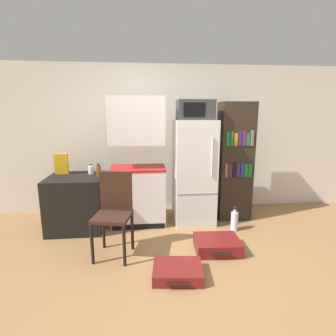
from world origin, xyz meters
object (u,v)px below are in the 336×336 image
object	(u,v)px
chair	(114,206)
suitcase_small_flat	(178,271)
bookshelf	(234,162)
bottle_ketchup_red	(98,169)
bottle_milk_white	(91,170)
water_bottle_front	(234,221)
suitcase_large_flat	(217,245)
kitchen_hutch	(138,167)
microwave	(195,110)
cereal_box	(61,164)
refrigerator	(194,172)
bottle_amber_beer	(99,171)
side_table	(77,202)

from	to	relation	value
chair	suitcase_small_flat	world-z (taller)	chair
bookshelf	bottle_ketchup_red	distance (m)	2.09
suitcase_small_flat	chair	bearing A→B (deg)	146.41
bottle_milk_white	water_bottle_front	xyz separation A→B (m)	(2.05, -0.46, -0.69)
water_bottle_front	suitcase_large_flat	bearing A→B (deg)	-127.05
kitchen_hutch	chair	size ratio (longest dim) A/B	1.92
bottle_milk_white	suitcase_small_flat	xyz separation A→B (m)	(1.10, -1.47, -0.78)
bookshelf	bottle_milk_white	bearing A→B (deg)	-179.07
bottle_ketchup_red	suitcase_large_flat	bearing A→B (deg)	-33.48
microwave	suitcase_small_flat	distance (m)	2.21
cereal_box	suitcase_small_flat	xyz separation A→B (m)	(1.53, -1.52, -0.87)
chair	cereal_box	bearing A→B (deg)	143.27
microwave	bookshelf	bearing A→B (deg)	8.72
refrigerator	cereal_box	distance (m)	1.97
chair	water_bottle_front	world-z (taller)	chair
kitchen_hutch	chair	xyz separation A→B (m)	(-0.26, -0.87, -0.29)
bottle_milk_white	suitcase_large_flat	world-z (taller)	bottle_milk_white
cereal_box	suitcase_large_flat	size ratio (longest dim) A/B	0.54
cereal_box	bottle_amber_beer	bearing A→B (deg)	-19.20
microwave	bottle_amber_beer	bearing A→B (deg)	-176.57
bottle_milk_white	suitcase_small_flat	distance (m)	1.99
side_table	chair	world-z (taller)	chair
microwave	chair	bearing A→B (deg)	-142.52
side_table	kitchen_hutch	distance (m)	1.02
side_table	bookshelf	xyz separation A→B (m)	(2.39, 0.18, 0.52)
refrigerator	chair	xyz separation A→B (m)	(-1.11, -0.85, -0.19)
suitcase_small_flat	microwave	bearing A→B (deg)	78.94
side_table	bottle_amber_beer	xyz separation A→B (m)	(0.34, -0.01, 0.46)
bookshelf	side_table	bearing A→B (deg)	-175.76
microwave	cereal_box	distance (m)	2.11
bookshelf	suitcase_large_flat	distance (m)	1.43
bottle_amber_beer	bottle_milk_white	bearing A→B (deg)	131.86
suitcase_small_flat	water_bottle_front	distance (m)	1.39
bottle_ketchup_red	suitcase_small_flat	distance (m)	1.96
bottle_ketchup_red	kitchen_hutch	bearing A→B (deg)	-6.70
bottle_milk_white	bottle_amber_beer	bearing A→B (deg)	-48.14
refrigerator	microwave	distance (m)	0.92
bottle_amber_beer	bottle_milk_white	distance (m)	0.20
suitcase_large_flat	cereal_box	bearing A→B (deg)	156.18
side_table	bottle_ketchup_red	world-z (taller)	bottle_ketchup_red
bottle_ketchup_red	bottle_milk_white	size ratio (longest dim) A/B	1.02
side_table	suitcase_large_flat	size ratio (longest dim) A/B	1.40
bookshelf	cereal_box	bearing A→B (deg)	179.72
suitcase_large_flat	water_bottle_front	world-z (taller)	water_bottle_front
refrigerator	bookshelf	distance (m)	0.68
refrigerator	chair	size ratio (longest dim) A/B	1.59
microwave	kitchen_hutch	bearing A→B (deg)	178.29
water_bottle_front	suitcase_small_flat	bearing A→B (deg)	-133.36
bottle_milk_white	suitcase_small_flat	world-z (taller)	bottle_milk_white
side_table	bottle_amber_beer	bearing A→B (deg)	-1.24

